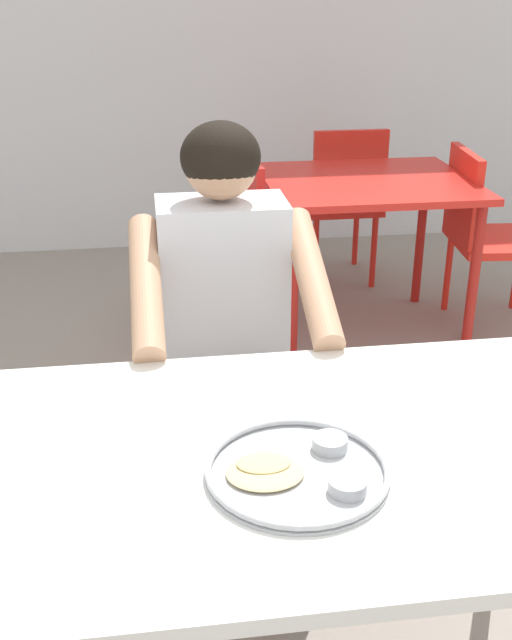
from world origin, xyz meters
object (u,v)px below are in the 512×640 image
Objects in this scene: thali_tray at (298,470)px; chair_red_right at (484,228)px; chair_red_left at (224,240)px; table_foreground at (308,481)px; chair_foreground at (220,358)px; table_background_red at (367,200)px; diner_foreground at (227,315)px; chair_red_far at (343,196)px.

chair_red_right is (1.29, 2.13, -0.28)m from thali_tray.
thali_tray is 0.38× the size of chair_red_left.
table_foreground is 1.54× the size of chair_foreground.
table_background_red is at bearing 56.10° from chair_foreground.
chair_red_left reaches higher than table_foreground.
table_foreground is 1.42× the size of table_background_red.
diner_foreground reaches higher than table_background_red.
chair_red_right is (1.25, 2.05, -0.20)m from table_foreground.
chair_red_far is at bearing 65.30° from chair_foreground.
chair_red_right reaches higher than thali_tray.
diner_foreground reaches higher than table_foreground.
chair_red_far is (-0.51, 0.63, -0.00)m from chair_red_right.
table_foreground is 0.92m from chair_foreground.
thali_tray is at bearing -108.76° from table_background_red.
chair_red_far reaches higher than chair_red_right.
table_foreground is 1.51× the size of chair_red_left.
diner_foreground reaches higher than chair_red_right.
chair_foreground reaches higher than table_foreground.
thali_tray is at bearing -92.28° from chair_red_left.
chair_red_right is at bearing 40.97° from chair_foreground.
table_background_red is at bearing 3.40° from chair_red_left.
table_background_red is 0.59m from chair_red_right.
diner_foreground is (-0.08, 0.68, 0.05)m from table_foreground.
chair_red_left is at bearing 83.42° from chair_foreground.
thali_tray is at bearing -87.44° from chair_foreground.
chair_foreground is 1.76m from chair_red_right.
chair_foreground is 1.10m from chair_red_left.
thali_tray is 2.51m from chair_red_right.
table_background_red is at bearing -95.24° from chair_red_far.
chair_red_far reaches higher than thali_tray.
table_foreground is at bearing -91.31° from chair_red_left.
thali_tray is 2.23m from table_background_red.
chair_red_right is (1.33, 1.38, -0.25)m from diner_foreground.
table_foreground is 2.00m from chair_red_left.
chair_red_far is (0.74, 2.68, -0.20)m from table_foreground.
chair_red_far is (0.78, 2.76, -0.28)m from thali_tray.
table_foreground is 1.51× the size of chair_red_far.
chair_red_right reaches higher than table_foreground.
chair_foreground reaches higher than table_background_red.
table_foreground is at bearing -84.87° from chair_foreground.
chair_foreground is at bearing -114.70° from chair_red_far.
chair_red_far is at bearing 67.73° from diner_foreground.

